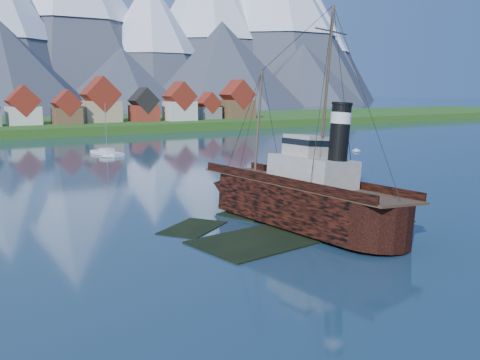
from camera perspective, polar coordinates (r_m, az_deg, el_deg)
ground at (r=60.68m, az=5.15°, el=-5.26°), size 1400.00×1400.00×0.00m
shoal at (r=63.46m, az=5.29°, el=-4.91°), size 31.71×21.24×1.14m
shore_bank at (r=220.43m, az=-22.15°, el=4.96°), size 600.00×80.00×3.20m
seawall at (r=183.13m, az=-20.20°, el=4.25°), size 600.00×2.50×2.00m
tugboat_wreck at (r=63.34m, az=5.37°, el=-1.61°), size 7.58×32.68×25.89m
sailboat_d at (r=136.97m, az=10.29°, el=3.16°), size 8.32×8.89×13.31m
sailboat_e at (r=131.77m, az=-14.00°, el=2.75°), size 5.21×11.31×12.73m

